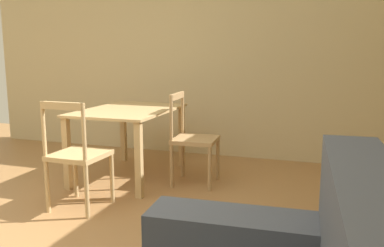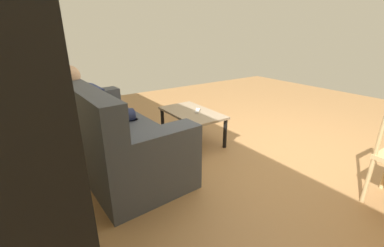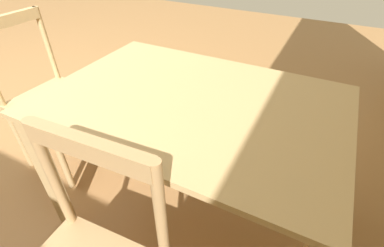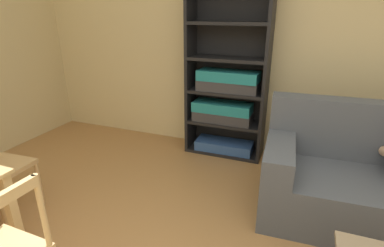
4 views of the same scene
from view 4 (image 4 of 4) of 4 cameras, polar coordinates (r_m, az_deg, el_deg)
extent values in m
cube|color=#D1BC8C|center=(3.65, 15.90, 13.99)|extent=(6.43, 0.12, 2.62)
cube|color=#474C56|center=(2.70, 16.64, -5.37)|extent=(0.28, 0.89, 0.22)
cube|color=black|center=(3.67, -0.21, 9.51)|extent=(0.04, 0.36, 1.95)
cube|color=black|center=(3.45, 14.19, 8.15)|extent=(0.04, 0.36, 1.95)
cube|color=black|center=(3.69, 7.46, 9.42)|extent=(0.95, 0.02, 1.95)
cube|color=black|center=(3.84, 6.18, -5.19)|extent=(0.88, 0.36, 0.04)
cube|color=black|center=(3.69, 6.41, 0.27)|extent=(0.88, 0.36, 0.04)
cube|color=black|center=(3.57, 6.66, 6.14)|extent=(0.88, 0.36, 0.04)
cube|color=black|center=(3.49, 6.93, 12.34)|extent=(0.88, 0.36, 0.04)
cube|color=black|center=(3.46, 7.23, 18.75)|extent=(0.88, 0.36, 0.04)
cube|color=#2D5193|center=(3.79, 6.24, -4.27)|extent=(0.71, 0.30, 0.12)
cube|color=#333338|center=(3.65, 5.95, 1.37)|extent=(0.71, 0.29, 0.12)
cube|color=teal|center=(3.61, 5.91, 3.17)|extent=(0.71, 0.30, 0.12)
cube|color=#333338|center=(3.53, 6.95, 7.25)|extent=(0.71, 0.30, 0.12)
cube|color=teal|center=(3.50, 7.07, 9.16)|extent=(0.72, 0.31, 0.12)
cube|color=tan|center=(2.48, -31.19, -15.43)|extent=(0.06, 0.06, 0.70)
cube|color=tan|center=(3.02, -33.22, -7.22)|extent=(0.44, 0.44, 0.04)
cylinder|color=tan|center=(3.09, -27.44, -10.17)|extent=(0.04, 0.04, 0.45)
cylinder|color=tan|center=(3.36, -32.11, -8.64)|extent=(0.04, 0.04, 0.45)
cylinder|color=tan|center=(2.89, -32.73, -13.50)|extent=(0.04, 0.04, 0.45)
cylinder|color=tan|center=(1.83, -26.95, -15.17)|extent=(0.03, 0.03, 0.47)
cube|color=tan|center=(1.64, -33.16, -12.35)|extent=(0.05, 0.38, 0.06)
camera|label=1|loc=(3.04, 48.53, 6.20)|focal=37.56mm
camera|label=2|loc=(3.78, -9.43, 16.96)|focal=23.53mm
camera|label=3|loc=(3.23, -39.12, 9.80)|focal=25.84mm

